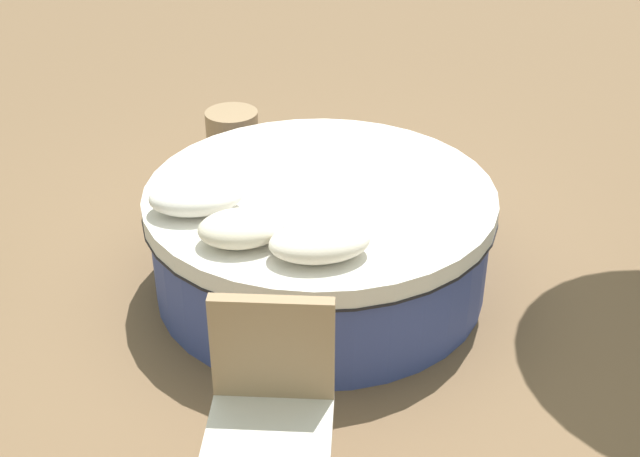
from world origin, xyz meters
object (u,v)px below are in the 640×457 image
throw_pillow_0 (196,196)px  throw_pillow_1 (241,228)px  round_bed (320,237)px  side_table (233,141)px  throw_pillow_2 (320,242)px  patio_chair (271,398)px

throw_pillow_0 → throw_pillow_1: size_ratio=1.15×
throw_pillow_0 → throw_pillow_1: throw_pillow_0 is taller
round_bed → throw_pillow_0: size_ratio=3.98×
throw_pillow_0 → side_table: 1.87m
throw_pillow_2 → side_table: throw_pillow_2 is taller
throw_pillow_0 → throw_pillow_1: (0.21, -0.37, -0.00)m
throw_pillow_1 → throw_pillow_0: bearing=119.7°
throw_pillow_0 → side_table: (0.32, 1.77, -0.51)m
round_bed → patio_chair: (-0.48, -1.59, 0.23)m
throw_pillow_0 → throw_pillow_2: 0.82m
round_bed → throw_pillow_2: 0.81m
throw_pillow_1 → patio_chair: (0.02, -1.10, -0.18)m
round_bed → throw_pillow_2: bearing=-99.8°
throw_pillow_2 → patio_chair: 0.98m
side_table → patio_chair: bearing=-91.5°
round_bed → throw_pillow_1: throw_pillow_1 is taller
patio_chair → throw_pillow_2: bearing=-98.9°
throw_pillow_2 → throw_pillow_1: bearing=152.1°
throw_pillow_2 → side_table: (-0.27, 2.35, -0.50)m
throw_pillow_1 → patio_chair: bearing=-89.0°
throw_pillow_1 → patio_chair: patio_chair is taller
throw_pillow_1 → patio_chair: 1.11m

